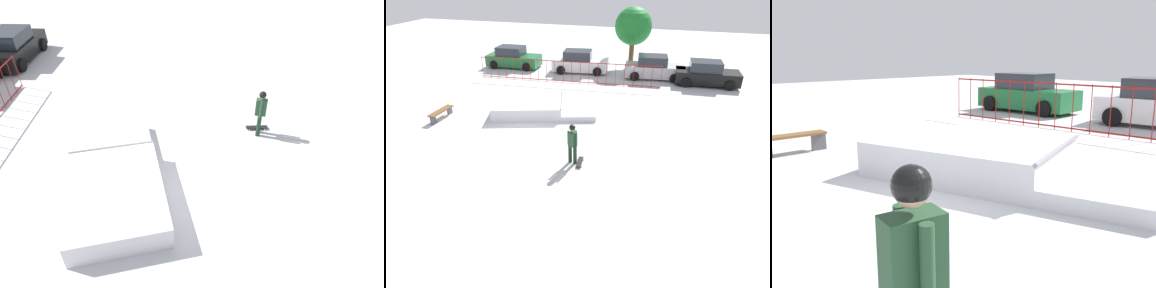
% 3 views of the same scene
% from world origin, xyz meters
% --- Properties ---
extents(ground_plane, '(60.00, 60.00, 0.00)m').
position_xyz_m(ground_plane, '(0.00, 0.00, 0.00)').
color(ground_plane, silver).
extents(skate_ramp, '(5.93, 4.08, 0.74)m').
position_xyz_m(skate_ramp, '(-0.03, 1.45, 0.32)').
color(skate_ramp, silver).
rests_on(skate_ramp, ground).
extents(skater, '(0.44, 0.41, 1.73)m').
position_xyz_m(skater, '(3.30, -2.93, 1.01)').
color(skater, black).
rests_on(skater, ground).
extents(skateboard, '(0.33, 0.82, 0.09)m').
position_xyz_m(skateboard, '(3.60, -2.92, 0.08)').
color(skateboard, black).
rests_on(skateboard, ground).
extents(perimeter_fence, '(12.45, 1.01, 1.50)m').
position_xyz_m(perimeter_fence, '(-0.00, 6.86, 0.77)').
color(perimeter_fence, maroon).
rests_on(perimeter_fence, ground).
extents(park_bench, '(0.46, 1.66, 0.48)m').
position_xyz_m(park_bench, '(-4.59, -0.66, 0.36)').
color(park_bench, brown).
rests_on(park_bench, ground).
extents(parked_car_green, '(4.16, 2.05, 1.60)m').
position_xyz_m(parked_car_green, '(-5.27, 9.41, 0.72)').
color(parked_car_green, '#196B33').
rests_on(parked_car_green, ground).
extents(parked_car_white, '(4.28, 2.32, 1.60)m').
position_xyz_m(parked_car_white, '(0.12, 9.57, 0.72)').
color(parked_car_white, white).
rests_on(parked_car_white, ground).
extents(parked_car_silver, '(4.25, 2.25, 1.60)m').
position_xyz_m(parked_car_silver, '(5.58, 9.51, 0.72)').
color(parked_car_silver, '#B7B7BC').
rests_on(parked_car_silver, ground).
extents(parked_car_black, '(4.17, 2.06, 1.60)m').
position_xyz_m(parked_car_black, '(9.09, 8.97, 0.72)').
color(parked_car_black, black).
rests_on(parked_car_black, ground).
extents(distant_tree, '(2.78, 2.78, 4.48)m').
position_xyz_m(distant_tree, '(3.61, 12.02, 3.06)').
color(distant_tree, brown).
rests_on(distant_tree, ground).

